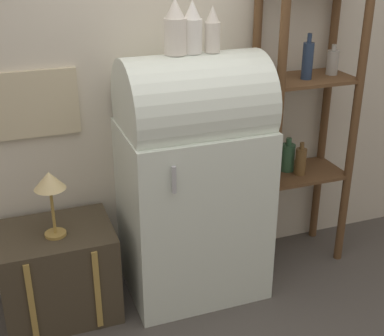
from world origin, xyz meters
name	(u,v)px	position (x,y,z in m)	size (l,w,h in m)	color
ground_plane	(209,310)	(0.00, 0.00, 0.00)	(12.00, 12.00, 0.00)	#4C4742
wall_back	(173,49)	(-0.01, 0.57, 1.35)	(7.00, 0.09, 2.70)	beige
refrigerator	(193,177)	(0.00, 0.26, 0.71)	(0.76, 0.60, 1.39)	silver
suitcase_trunk	(59,272)	(-0.77, 0.28, 0.26)	(0.60, 0.47, 0.51)	#423828
shelf_unit	(304,110)	(0.73, 0.35, 0.99)	(0.56, 0.35, 1.77)	brown
vase_left	(175,29)	(-0.09, 0.27, 1.51)	(0.11, 0.11, 0.27)	silver
vase_center	(193,29)	(0.00, 0.28, 1.51)	(0.10, 0.10, 0.26)	white
vase_right	(212,31)	(0.10, 0.26, 1.49)	(0.08, 0.08, 0.23)	silver
desk_lamp	(50,185)	(-0.77, 0.24, 0.80)	(0.16, 0.16, 0.36)	#AD8942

